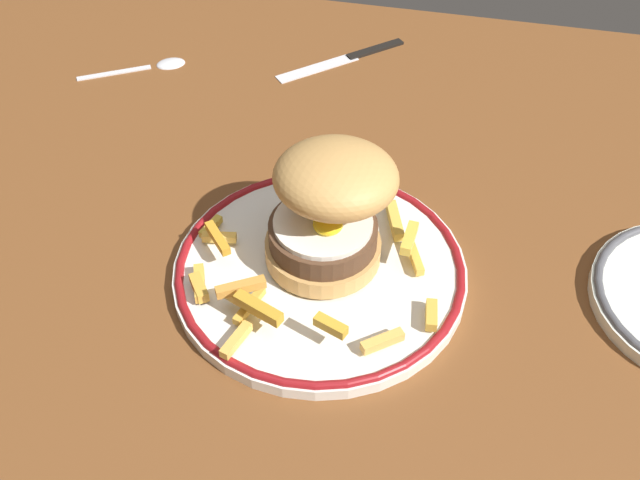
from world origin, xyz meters
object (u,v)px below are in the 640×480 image
object	(u,v)px
dinner_plate	(320,269)
burger	(330,205)
knife	(352,56)
spoon	(158,64)

from	to	relation	value
dinner_plate	burger	world-z (taller)	burger
burger	dinner_plate	bearing A→B (deg)	-106.76
dinner_plate	burger	size ratio (longest dim) A/B	2.17
knife	spoon	xyz separation A→B (cm)	(-23.12, -7.28, 0.10)
knife	spoon	distance (cm)	24.24
burger	spoon	bearing A→B (deg)	134.97
dinner_plate	knife	bearing A→B (deg)	96.68
spoon	knife	bearing A→B (deg)	17.48
knife	dinner_plate	bearing A→B (deg)	-83.32
burger	knife	bearing A→B (deg)	97.80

